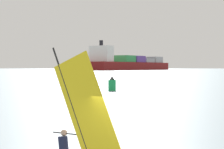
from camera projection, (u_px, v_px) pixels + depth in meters
The scene contains 3 objects.
windsurfer at pixel (73, 138), 12.90m from camera, with size 4.04×1.37×4.24m.
cargo_ship at pixel (129, 63), 471.79m from camera, with size 80.78×154.97×32.58m.
channel_buoy at pixel (112, 84), 56.52m from camera, with size 1.11×1.11×2.09m.
Camera 1 is at (2.49, -11.66, 3.43)m, focal length 62.57 mm.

